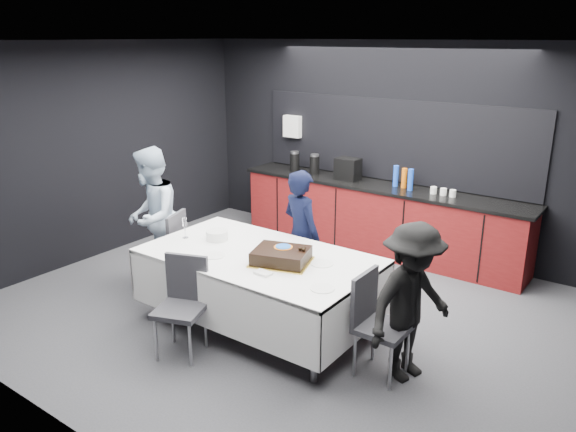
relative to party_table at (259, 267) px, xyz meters
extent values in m
plane|color=#414247|center=(0.00, 0.40, -0.64)|extent=(6.00, 6.00, 0.00)
cube|color=white|center=(0.00, 0.40, 2.16)|extent=(6.00, 5.00, 0.04)
cube|color=black|center=(0.00, 2.90, 0.76)|extent=(6.00, 0.04, 2.80)
cube|color=black|center=(0.00, -2.10, 0.76)|extent=(6.00, 0.04, 2.80)
cube|color=black|center=(-3.00, 0.40, 0.76)|extent=(0.04, 5.00, 2.80)
cube|color=#5B0E0F|center=(0.00, 2.60, -0.19)|extent=(4.00, 0.60, 0.90)
cube|color=black|center=(0.00, 2.60, 0.28)|extent=(4.10, 0.64, 0.04)
cube|color=black|center=(0.00, 2.88, 0.86)|extent=(4.00, 0.03, 1.10)
cube|color=white|center=(-1.60, 2.83, 0.91)|extent=(0.28, 0.12, 0.32)
cylinder|color=black|center=(-1.40, 2.60, 0.43)|extent=(0.14, 0.14, 0.26)
cylinder|color=black|center=(-1.05, 2.60, 0.43)|extent=(0.14, 0.14, 0.26)
cube|color=black|center=(-0.50, 2.60, 0.45)|extent=(0.32, 0.24, 0.30)
cylinder|color=blue|center=(0.20, 2.65, 0.44)|extent=(0.07, 0.07, 0.28)
cylinder|color=orange|center=(0.32, 2.65, 0.43)|extent=(0.07, 0.07, 0.26)
cylinder|color=blue|center=(0.44, 2.58, 0.44)|extent=(0.07, 0.07, 0.28)
cylinder|color=white|center=(0.75, 2.60, 0.34)|extent=(0.08, 0.08, 0.09)
cylinder|color=white|center=(0.88, 2.60, 0.34)|extent=(0.08, 0.08, 0.09)
cylinder|color=white|center=(1.00, 2.60, 0.34)|extent=(0.08, 0.08, 0.09)
cylinder|color=#99999E|center=(-1.40, 2.60, 0.57)|extent=(0.12, 0.12, 0.03)
cylinder|color=#99999E|center=(-1.05, 2.60, 0.57)|extent=(0.12, 0.12, 0.03)
cylinder|color=#99999E|center=(-1.00, -0.50, -0.27)|extent=(0.06, 0.06, 0.75)
cylinder|color=#99999E|center=(-1.00, 0.50, -0.27)|extent=(0.06, 0.06, 0.75)
cylinder|color=#99999E|center=(1.00, -0.50, -0.27)|extent=(0.06, 0.06, 0.75)
cylinder|color=#99999E|center=(1.00, 0.50, -0.27)|extent=(0.06, 0.06, 0.75)
cube|color=white|center=(0.00, 0.00, 0.12)|extent=(2.32, 1.32, 0.04)
cube|color=white|center=(0.00, -0.65, -0.15)|extent=(2.32, 0.02, 0.55)
cube|color=white|center=(0.00, 0.65, -0.15)|extent=(2.32, 0.02, 0.55)
cube|color=white|center=(-1.15, 0.00, -0.15)|extent=(0.02, 1.32, 0.55)
cube|color=white|center=(1.15, 0.00, -0.15)|extent=(0.02, 1.32, 0.55)
cube|color=gold|center=(0.31, -0.04, 0.15)|extent=(0.66, 0.59, 0.01)
cube|color=black|center=(0.31, -0.04, 0.21)|extent=(0.61, 0.54, 0.11)
cube|color=black|center=(0.31, -0.04, 0.27)|extent=(0.61, 0.54, 0.01)
cylinder|color=orange|center=(0.29, 0.02, 0.28)|extent=(0.18, 0.18, 0.00)
cylinder|color=blue|center=(0.29, 0.02, 0.28)|extent=(0.15, 0.15, 0.01)
sphere|color=black|center=(0.49, 0.08, 0.29)|extent=(0.04, 0.04, 0.04)
sphere|color=black|center=(0.51, 0.04, 0.29)|extent=(0.04, 0.04, 0.04)
sphere|color=black|center=(0.47, 0.04, 0.29)|extent=(0.04, 0.04, 0.04)
cylinder|color=white|center=(-0.62, 0.07, 0.19)|extent=(0.23, 0.23, 0.10)
cylinder|color=white|center=(-0.33, -0.29, 0.14)|extent=(0.22, 0.22, 0.01)
cylinder|color=white|center=(0.64, 0.17, 0.14)|extent=(0.22, 0.22, 0.01)
cylinder|color=white|center=(0.94, -0.30, 0.14)|extent=(0.21, 0.21, 0.01)
cylinder|color=white|center=(0.16, 0.51, 0.14)|extent=(0.21, 0.21, 0.01)
cube|color=white|center=(0.34, -0.35, 0.15)|extent=(0.16, 0.10, 0.02)
cylinder|color=white|center=(-0.94, -0.08, 0.14)|extent=(0.06, 0.06, 0.00)
cylinder|color=white|center=(-0.94, -0.08, 0.20)|extent=(0.01, 0.01, 0.12)
cylinder|color=white|center=(-0.94, -0.08, 0.31)|extent=(0.05, 0.05, 0.10)
cube|color=#302F35|center=(-1.49, 0.07, -0.19)|extent=(0.54, 0.54, 0.05)
cube|color=#302F35|center=(-1.31, 0.14, 0.06)|extent=(0.18, 0.41, 0.45)
cylinder|color=#99999E|center=(-1.71, 0.18, -0.42)|extent=(0.03, 0.03, 0.44)
cylinder|color=#99999E|center=(-1.60, -0.14, -0.42)|extent=(0.03, 0.03, 0.44)
cylinder|color=#99999E|center=(-1.39, 0.29, -0.42)|extent=(0.03, 0.03, 0.44)
cylinder|color=#99999E|center=(-1.27, -0.03, -0.42)|extent=(0.03, 0.03, 0.44)
cube|color=#302F35|center=(1.42, -0.06, -0.19)|extent=(0.42, 0.42, 0.05)
cube|color=#302F35|center=(1.23, -0.06, 0.06)|extent=(0.04, 0.42, 0.45)
cylinder|color=#99999E|center=(1.59, -0.24, -0.42)|extent=(0.03, 0.03, 0.44)
cylinder|color=#99999E|center=(1.59, 0.10, -0.42)|extent=(0.03, 0.03, 0.44)
cylinder|color=#99999E|center=(1.25, -0.23, -0.42)|extent=(0.03, 0.03, 0.44)
cylinder|color=#99999E|center=(1.25, 0.11, -0.42)|extent=(0.03, 0.03, 0.44)
cube|color=#302F35|center=(-0.24, -0.86, -0.19)|extent=(0.54, 0.54, 0.05)
cube|color=#302F35|center=(-0.31, -0.68, 0.06)|extent=(0.41, 0.18, 0.45)
cylinder|color=#99999E|center=(-0.34, -1.08, -0.42)|extent=(0.03, 0.03, 0.44)
cylinder|color=#99999E|center=(-0.02, -0.96, -0.42)|extent=(0.03, 0.03, 0.44)
cylinder|color=#99999E|center=(-0.46, -0.76, -0.42)|extent=(0.03, 0.03, 0.44)
cylinder|color=#99999E|center=(-0.14, -0.64, -0.42)|extent=(0.03, 0.03, 0.44)
imported|color=black|center=(-0.05, 0.81, 0.10)|extent=(0.62, 0.49, 1.48)
imported|color=silver|center=(-1.68, 0.10, 0.18)|extent=(0.97, 1.01, 1.64)
imported|color=black|center=(1.61, 0.05, 0.06)|extent=(0.78, 1.03, 1.41)
camera|label=1|loc=(3.27, -4.02, 2.21)|focal=35.00mm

